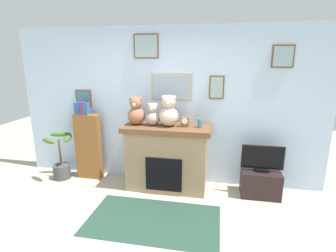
{
  "coord_description": "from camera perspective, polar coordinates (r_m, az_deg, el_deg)",
  "views": [
    {
      "loc": [
        0.87,
        -2.31,
        2.09
      ],
      "look_at": [
        0.1,
        1.64,
        1.05
      ],
      "focal_mm": 28.12,
      "sensor_mm": 36.0,
      "label": 1
    }
  ],
  "objects": [
    {
      "name": "back_wall",
      "position": [
        4.47,
        -0.42,
        4.34
      ],
      "size": [
        5.2,
        0.15,
        2.6
      ],
      "color": "#B1C9E8",
      "rests_on": "ground_plane"
    },
    {
      "name": "fireplace",
      "position": [
        4.32,
        -0.15,
        -6.64
      ],
      "size": [
        1.38,
        0.65,
        1.06
      ],
      "color": "#917759",
      "rests_on": "ground_plane"
    },
    {
      "name": "bookshelf",
      "position": [
        4.85,
        -16.91,
        -3.81
      ],
      "size": [
        0.44,
        0.16,
        1.37
      ],
      "color": "brown",
      "rests_on": "ground_plane"
    },
    {
      "name": "potted_plant",
      "position": [
        5.07,
        -22.15,
        -7.21
      ],
      "size": [
        0.51,
        0.53,
        0.82
      ],
      "color": "#3F3F44",
      "rests_on": "ground_plane"
    },
    {
      "name": "tv_stand",
      "position": [
        4.44,
        19.34,
        -11.58
      ],
      "size": [
        0.59,
        0.4,
        0.41
      ],
      "primitive_type": "cube",
      "color": "black",
      "rests_on": "ground_plane"
    },
    {
      "name": "television",
      "position": [
        4.28,
        19.79,
        -6.73
      ],
      "size": [
        0.63,
        0.14,
        0.41
      ],
      "color": "black",
      "rests_on": "tv_stand"
    },
    {
      "name": "area_rug",
      "position": [
        3.72,
        -3.22,
        -19.65
      ],
      "size": [
        1.75,
        1.01,
        0.01
      ],
      "primitive_type": "cube",
      "color": "#213B2E",
      "rests_on": "ground_plane"
    },
    {
      "name": "candle_jar",
      "position": [
        4.06,
        6.9,
        0.61
      ],
      "size": [
        0.07,
        0.07,
        0.14
      ],
      "primitive_type": "cylinder",
      "color": "teal",
      "rests_on": "fireplace"
    },
    {
      "name": "mantel_clock",
      "position": [
        4.08,
        3.69,
        0.87
      ],
      "size": [
        0.12,
        0.09,
        0.15
      ],
      "color": "brown",
      "rests_on": "fireplace"
    },
    {
      "name": "teddy_bear_cream",
      "position": [
        4.22,
        -6.91,
        3.0
      ],
      "size": [
        0.28,
        0.28,
        0.45
      ],
      "color": "#925B3F",
      "rests_on": "fireplace"
    },
    {
      "name": "teddy_bear_grey",
      "position": [
        4.16,
        -3.33,
        2.36
      ],
      "size": [
        0.23,
        0.23,
        0.36
      ],
      "color": "#A39691",
      "rests_on": "fireplace"
    },
    {
      "name": "teddy_bear_tan",
      "position": [
        4.09,
        0.13,
        3.01
      ],
      "size": [
        0.3,
        0.3,
        0.49
      ],
      "color": "#C7A998",
      "rests_on": "fireplace"
    }
  ]
}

